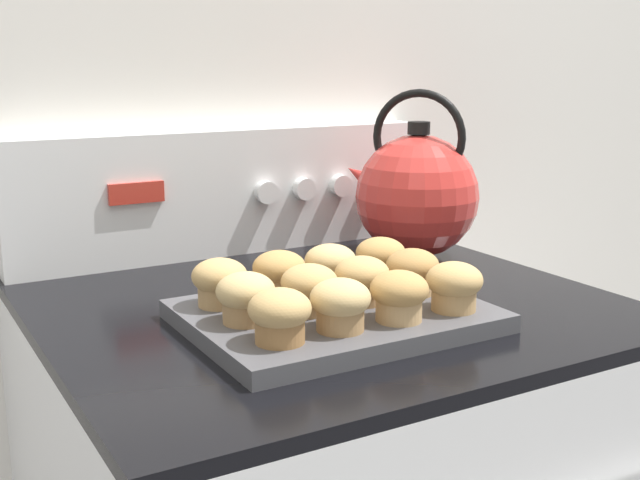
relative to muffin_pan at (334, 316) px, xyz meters
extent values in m
cube|color=white|center=(0.04, 0.46, 0.31)|extent=(8.00, 0.05, 2.40)
cube|color=black|center=(0.04, 0.10, -0.02)|extent=(0.73, 0.68, 0.02)
cube|color=white|center=(0.04, 0.41, 0.09)|extent=(0.72, 0.05, 0.20)
cube|color=#B72D23|center=(-0.12, 0.38, 0.11)|extent=(0.09, 0.01, 0.03)
cylinder|color=white|center=(0.09, 0.37, 0.09)|extent=(0.04, 0.02, 0.04)
cylinder|color=white|center=(0.16, 0.37, 0.09)|extent=(0.04, 0.02, 0.04)
cylinder|color=white|center=(0.24, 0.37, 0.09)|extent=(0.04, 0.02, 0.04)
cylinder|color=white|center=(0.31, 0.37, 0.09)|extent=(0.04, 0.02, 0.04)
cube|color=#4C4C51|center=(0.00, 0.00, 0.00)|extent=(0.35, 0.27, 0.02)
cylinder|color=olive|center=(-0.11, -0.08, 0.03)|extent=(0.05, 0.05, 0.03)
ellipsoid|color=tan|center=(-0.11, -0.08, 0.05)|extent=(0.07, 0.07, 0.04)
cylinder|color=#A37A4C|center=(-0.04, -0.07, 0.03)|extent=(0.05, 0.05, 0.03)
ellipsoid|color=tan|center=(-0.04, -0.07, 0.05)|extent=(0.07, 0.07, 0.04)
cylinder|color=tan|center=(0.04, -0.08, 0.03)|extent=(0.05, 0.05, 0.03)
ellipsoid|color=tan|center=(0.04, -0.08, 0.05)|extent=(0.07, 0.07, 0.04)
cylinder|color=tan|center=(0.12, -0.08, 0.03)|extent=(0.05, 0.05, 0.03)
ellipsoid|color=tan|center=(0.12, -0.08, 0.05)|extent=(0.07, 0.07, 0.04)
cylinder|color=#A37A4C|center=(-0.12, 0.00, 0.03)|extent=(0.05, 0.05, 0.03)
ellipsoid|color=tan|center=(-0.12, 0.00, 0.05)|extent=(0.07, 0.07, 0.04)
cylinder|color=tan|center=(-0.04, 0.00, 0.03)|extent=(0.05, 0.05, 0.03)
ellipsoid|color=tan|center=(-0.04, 0.00, 0.05)|extent=(0.07, 0.07, 0.04)
cylinder|color=#A37A4C|center=(0.04, 0.00, 0.03)|extent=(0.05, 0.05, 0.03)
ellipsoid|color=tan|center=(0.04, 0.00, 0.05)|extent=(0.07, 0.07, 0.04)
cylinder|color=tan|center=(0.12, 0.00, 0.03)|extent=(0.05, 0.05, 0.03)
ellipsoid|color=#B2844C|center=(0.12, 0.00, 0.05)|extent=(0.07, 0.07, 0.04)
cylinder|color=tan|center=(-0.12, 0.08, 0.03)|extent=(0.05, 0.05, 0.03)
ellipsoid|color=tan|center=(-0.12, 0.08, 0.05)|extent=(0.07, 0.07, 0.04)
cylinder|color=tan|center=(-0.04, 0.08, 0.03)|extent=(0.05, 0.05, 0.03)
ellipsoid|color=tan|center=(-0.04, 0.08, 0.05)|extent=(0.07, 0.07, 0.04)
cylinder|color=tan|center=(0.04, 0.07, 0.03)|extent=(0.05, 0.05, 0.03)
ellipsoid|color=tan|center=(0.04, 0.07, 0.05)|extent=(0.07, 0.07, 0.04)
cylinder|color=#A37A4C|center=(0.12, 0.08, 0.03)|extent=(0.05, 0.05, 0.03)
ellipsoid|color=tan|center=(0.12, 0.08, 0.05)|extent=(0.07, 0.07, 0.04)
sphere|color=red|center=(0.29, 0.23, 0.09)|extent=(0.20, 0.20, 0.20)
cylinder|color=black|center=(0.29, 0.23, 0.20)|extent=(0.04, 0.04, 0.02)
cone|color=red|center=(0.24, 0.31, 0.11)|extent=(0.08, 0.09, 0.07)
torus|color=black|center=(0.29, 0.23, 0.18)|extent=(0.10, 0.13, 0.15)
camera|label=1|loc=(-0.48, -0.80, 0.31)|focal=45.00mm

